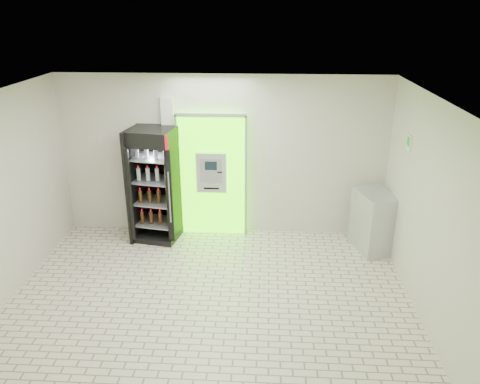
{
  "coord_description": "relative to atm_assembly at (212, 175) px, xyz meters",
  "views": [
    {
      "loc": [
        0.8,
        -5.71,
        4.1
      ],
      "look_at": [
        0.39,
        1.2,
        1.33
      ],
      "focal_mm": 35.0,
      "sensor_mm": 36.0,
      "label": 1
    }
  ],
  "objects": [
    {
      "name": "atm_assembly",
      "position": [
        0.0,
        0.0,
        0.0
      ],
      "size": [
        1.3,
        0.24,
        2.33
      ],
      "color": "#4AFF00",
      "rests_on": "ground"
    },
    {
      "name": "room_shell",
      "position": [
        0.2,
        -2.41,
        0.67
      ],
      "size": [
        6.0,
        6.0,
        6.0
      ],
      "color": "beige",
      "rests_on": "ground"
    },
    {
      "name": "exit_sign",
      "position": [
        3.19,
        -1.01,
        0.95
      ],
      "size": [
        0.02,
        0.22,
        0.26
      ],
      "color": "white",
      "rests_on": "room_shell"
    },
    {
      "name": "pillar",
      "position": [
        -0.78,
        0.04,
        0.13
      ],
      "size": [
        0.22,
        0.11,
        2.6
      ],
      "color": "silver",
      "rests_on": "ground"
    },
    {
      "name": "ground",
      "position": [
        0.2,
        -2.41,
        -1.17
      ],
      "size": [
        6.0,
        6.0,
        0.0
      ],
      "primitive_type": "plane",
      "color": "beige",
      "rests_on": "ground"
    },
    {
      "name": "beverage_cooler",
      "position": [
        -1.02,
        -0.27,
        -0.16
      ],
      "size": [
        0.9,
        0.85,
        2.1
      ],
      "rotation": [
        0.0,
        0.0,
        -0.17
      ],
      "color": "black",
      "rests_on": "ground"
    },
    {
      "name": "steel_cabinet",
      "position": [
        2.92,
        -0.51,
        -0.63
      ],
      "size": [
        0.76,
        0.93,
        1.08
      ],
      "rotation": [
        0.0,
        0.0,
        0.28
      ],
      "color": "#B4B7BC",
      "rests_on": "ground"
    }
  ]
}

